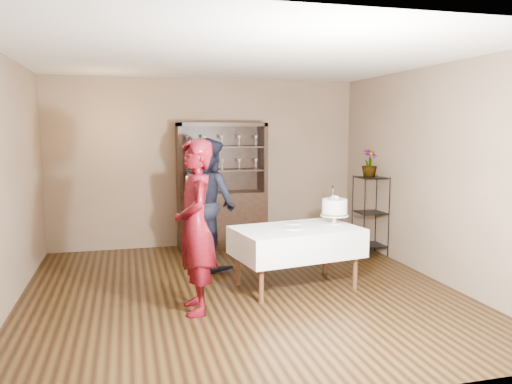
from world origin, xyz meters
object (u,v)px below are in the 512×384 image
china_hutch (222,206)px  cake (335,208)px  cake_table (296,242)px  plant_etagere (370,212)px  man (208,203)px  woman (195,227)px  potted_plant (369,164)px

china_hutch → cake: (1.03, -2.10, 0.26)m
cake → cake_table: bearing=-166.1°
plant_etagere → man: (-2.48, -0.06, 0.24)m
cake_table → man: size_ratio=0.89×
china_hutch → man: 1.20m
woman → potted_plant: (2.85, 1.72, 0.48)m
man → potted_plant: 2.50m
cake_table → cake: size_ratio=3.30×
cake_table → man: 1.47m
potted_plant → man: bearing=-177.9°
man → cake: bearing=-152.6°
china_hutch → plant_etagere: bearing=-26.8°
woman → china_hutch: bearing=162.6°
man → cake: man is taller
plant_etagere → cake_table: 1.99m
potted_plant → plant_etagere: bearing=-45.7°
cake → potted_plant: size_ratio=1.20×
man → potted_plant: size_ratio=4.42×
woman → cake: size_ratio=3.75×
cake → potted_plant: (1.02, 1.08, 0.47)m
plant_etagere → cake_table: (-1.60, -1.19, -0.09)m
china_hutch → cake_table: china_hutch is taller
china_hutch → plant_etagere: (2.08, -1.05, -0.01)m
plant_etagere → potted_plant: size_ratio=2.97×
plant_etagere → man: bearing=-178.6°
woman → man: woman is taller
woman → cake: bearing=108.0°
plant_etagere → man: 2.49m
cake → man: bearing=145.2°
woman → potted_plant: woman is taller
man → plant_etagere: bearing=-116.4°
china_hutch → potted_plant: 2.41m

